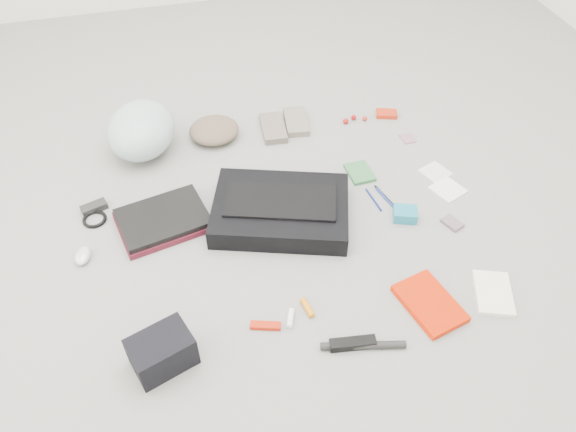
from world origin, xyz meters
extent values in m
plane|color=gray|center=(0.00, 0.00, 0.00)|extent=(4.00, 4.00, 0.00)
cube|color=black|center=(-0.02, 0.04, 0.04)|extent=(0.60, 0.51, 0.09)
cube|color=black|center=(-0.02, 0.04, 0.09)|extent=(0.46, 0.31, 0.01)
cube|color=#571321|center=(-0.46, 0.13, 0.01)|extent=(0.38, 0.32, 0.02)
cube|color=black|center=(-0.46, 0.13, 0.03)|extent=(0.37, 0.30, 0.02)
ellipsoid|color=silver|center=(-0.49, 0.60, 0.11)|extent=(0.37, 0.42, 0.21)
ellipsoid|color=brown|center=(-0.18, 0.61, 0.04)|extent=(0.23, 0.22, 0.08)
cube|color=#73655A|center=(0.08, 0.59, 0.02)|extent=(0.12, 0.21, 0.03)
cube|color=gray|center=(0.20, 0.61, 0.01)|extent=(0.13, 0.21, 0.03)
cube|color=black|center=(-0.72, 0.27, 0.01)|extent=(0.11, 0.07, 0.03)
torus|color=black|center=(-0.72, 0.21, 0.01)|extent=(0.10, 0.10, 0.01)
ellipsoid|color=silver|center=(-0.76, 0.02, 0.02)|extent=(0.07, 0.10, 0.03)
cube|color=black|center=(-0.52, -0.47, 0.06)|extent=(0.22, 0.18, 0.12)
cube|color=#B31A05|center=(-0.19, -0.42, 0.01)|extent=(0.10, 0.06, 0.02)
cylinder|color=white|center=(-0.10, -0.42, 0.01)|extent=(0.04, 0.07, 0.02)
cylinder|color=orange|center=(-0.04, -0.39, 0.01)|extent=(0.03, 0.08, 0.02)
cube|color=black|center=(0.06, -0.56, 0.01)|extent=(0.15, 0.06, 0.03)
cylinder|color=black|center=(0.09, -0.58, 0.01)|extent=(0.27, 0.09, 0.03)
cube|color=red|center=(0.37, -0.48, 0.01)|extent=(0.21, 0.26, 0.02)
cube|color=white|center=(0.60, -0.50, 0.01)|extent=(0.18, 0.21, 0.02)
cube|color=#316E3C|center=(0.37, 0.21, 0.01)|extent=(0.10, 0.13, 0.02)
cylinder|color=navy|center=(0.37, 0.05, 0.00)|extent=(0.02, 0.13, 0.01)
cylinder|color=black|center=(0.42, 0.05, 0.00)|extent=(0.04, 0.14, 0.01)
cylinder|color=navy|center=(0.42, 0.03, 0.00)|extent=(0.04, 0.15, 0.01)
cube|color=teal|center=(0.45, -0.08, 0.02)|extent=(0.11, 0.10, 0.04)
cube|color=slate|center=(0.61, -0.15, 0.01)|extent=(0.08, 0.09, 0.01)
cube|color=silver|center=(0.68, 0.14, 0.00)|extent=(0.14, 0.14, 0.01)
cube|color=white|center=(0.68, 0.03, 0.00)|extent=(0.15, 0.15, 0.01)
sphere|color=#B2110D|center=(0.42, 0.56, 0.01)|extent=(0.03, 0.03, 0.03)
sphere|color=#A4080C|center=(0.47, 0.58, 0.01)|extent=(0.03, 0.03, 0.02)
sphere|color=red|center=(0.52, 0.56, 0.01)|extent=(0.02, 0.02, 0.02)
cube|color=red|center=(0.63, 0.57, 0.01)|extent=(0.11, 0.09, 0.02)
cube|color=#9D6A7E|center=(0.66, 0.38, 0.00)|extent=(0.06, 0.07, 0.00)
camera|label=1|loc=(-0.37, -1.43, 1.56)|focal=35.00mm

